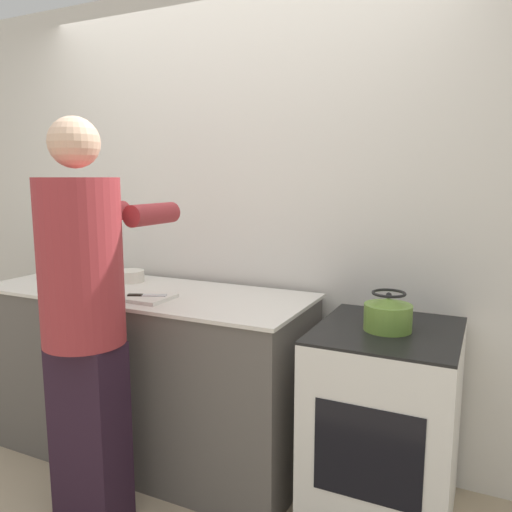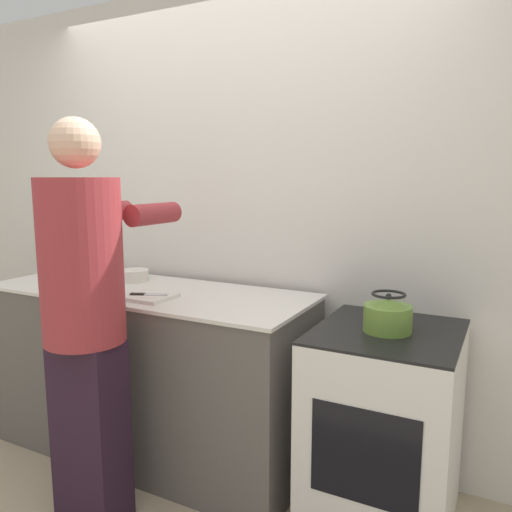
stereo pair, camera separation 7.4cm
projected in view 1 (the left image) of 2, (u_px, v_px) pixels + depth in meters
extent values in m
plane|color=tan|center=(167.00, 502.00, 2.40)|extent=(12.00, 12.00, 0.00)
cube|color=silver|center=(236.00, 220.00, 2.85)|extent=(8.00, 0.05, 2.60)
cube|color=#5B5651|center=(147.00, 374.00, 2.77)|extent=(1.80, 0.66, 0.92)
cube|color=silver|center=(144.00, 292.00, 2.69)|extent=(1.82, 0.69, 0.02)
cube|color=silver|center=(384.00, 426.00, 2.23)|extent=(0.60, 0.68, 0.88)
cube|color=black|center=(388.00, 330.00, 2.16)|extent=(0.60, 0.68, 0.01)
cube|color=black|center=(367.00, 454.00, 1.92)|extent=(0.42, 0.01, 0.39)
cube|color=black|center=(90.00, 434.00, 2.20)|extent=(0.31, 0.19, 0.84)
cylinder|color=maroon|center=(81.00, 262.00, 2.08)|extent=(0.35, 0.35, 0.70)
sphere|color=#D1A889|center=(74.00, 142.00, 2.00)|extent=(0.21, 0.21, 0.21)
cylinder|color=maroon|center=(102.00, 212.00, 2.38)|extent=(0.10, 0.30, 0.10)
cylinder|color=maroon|center=(153.00, 214.00, 2.26)|extent=(0.10, 0.30, 0.10)
cube|color=silver|center=(139.00, 297.00, 2.51)|extent=(0.33, 0.22, 0.02)
cube|color=silver|center=(154.00, 295.00, 2.49)|extent=(0.12, 0.08, 0.01)
cube|color=black|center=(135.00, 295.00, 2.49)|extent=(0.08, 0.05, 0.01)
cylinder|color=olive|center=(388.00, 317.00, 2.13)|extent=(0.20, 0.20, 0.11)
cone|color=olive|center=(389.00, 301.00, 2.12)|extent=(0.16, 0.16, 0.03)
sphere|color=black|center=(389.00, 295.00, 2.11)|extent=(0.02, 0.02, 0.02)
torus|color=black|center=(389.00, 293.00, 2.11)|extent=(0.14, 0.14, 0.01)
cylinder|color=silver|center=(130.00, 276.00, 2.91)|extent=(0.16, 0.16, 0.07)
cylinder|color=#756047|center=(86.00, 270.00, 2.81)|extent=(0.14, 0.14, 0.17)
cylinder|color=#28231E|center=(86.00, 254.00, 2.80)|extent=(0.15, 0.15, 0.01)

